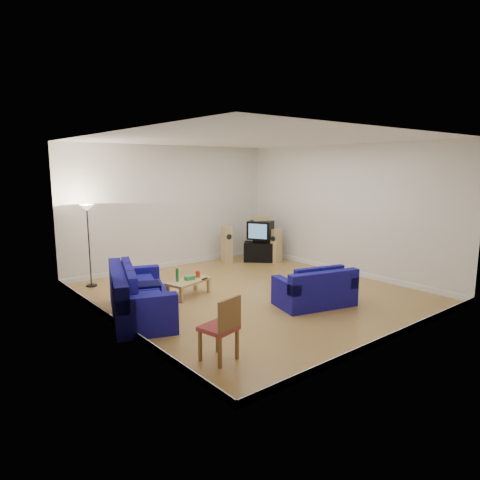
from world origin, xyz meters
TOP-DOWN VIEW (x-y plane):
  - room at (0.00, 0.00)m, footprint 6.01×6.51m
  - sofa_three_seat at (-2.51, 0.24)m, footprint 1.68×2.44m
  - sofa_loveseat at (0.44, -1.38)m, footprint 1.63×1.18m
  - coffee_table at (-1.14, 0.69)m, footprint 1.04×0.72m
  - bottle at (-1.37, 0.74)m, footprint 0.06×0.06m
  - tissue_box at (-1.11, 0.69)m, footprint 0.21×0.12m
  - red_canister at (-0.87, 0.74)m, footprint 0.11×0.11m
  - remote at (-0.84, 0.54)m, footprint 0.16×0.11m
  - tv_stand at (2.22, 2.25)m, footprint 0.98×0.97m
  - av_receiver at (2.28, 2.23)m, footprint 0.52×0.55m
  - television at (2.20, 2.20)m, footprint 0.75×0.81m
  - centre_speaker at (2.25, 2.26)m, footprint 0.44×0.32m
  - speaker_left at (1.39, 2.70)m, footprint 0.30×0.35m
  - speaker_right at (2.45, 1.82)m, footprint 0.32×0.26m
  - floor_lamp at (-2.45, 2.70)m, footprint 0.32×0.32m
  - dining_chair at (-2.39, -2.17)m, footprint 0.53×0.53m

SIDE VIEW (x-z plane):
  - tv_stand at x=2.22m, z-range 0.00..0.54m
  - sofa_loveseat at x=0.44m, z-range -0.09..0.65m
  - coffee_table at x=-1.14m, z-range 0.12..0.46m
  - sofa_three_seat at x=-2.51m, z-range -0.11..0.76m
  - remote at x=-0.84m, z-range 0.34..0.36m
  - tissue_box at x=-1.11m, z-range 0.34..0.43m
  - red_canister at x=-0.87m, z-range 0.34..0.49m
  - speaker_right at x=2.45m, z-range 0.00..0.94m
  - bottle at x=-1.37m, z-range 0.34..0.61m
  - speaker_left at x=1.39m, z-range 0.00..1.02m
  - dining_chair at x=-2.39m, z-range 0.05..0.98m
  - av_receiver at x=2.28m, z-range 0.54..0.64m
  - television at x=2.20m, z-range 0.64..1.15m
  - centre_speaker at x=2.25m, z-range 1.15..1.30m
  - floor_lamp at x=-2.45m, z-range 0.60..2.44m
  - room at x=0.00m, z-range -0.06..3.15m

